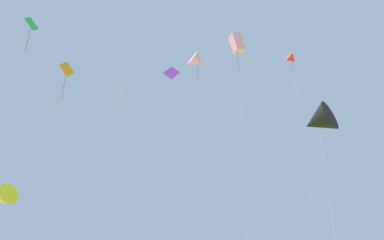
# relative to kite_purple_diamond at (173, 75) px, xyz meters

# --- Properties ---
(kite_purple_diamond) EXTENTS (3.76, 1.43, 29.53)m
(kite_purple_diamond) POSITION_rel_kite_purple_diamond_xyz_m (0.00, 0.00, 0.00)
(kite_purple_diamond) COLOR purple
(kite_purple_diamond) RESTS_ON ground
(kite_pink_box) EXTENTS (2.21, 3.10, 29.98)m
(kite_pink_box) POSITION_rel_kite_purple_diamond_xyz_m (9.25, -7.15, 0.63)
(kite_pink_box) COLOR pink
(kite_pink_box) RESTS_ON ground
(kite_red_delta) EXTENTS (2.28, 3.23, 30.70)m
(kite_red_delta) POSITION_rel_kite_purple_diamond_xyz_m (18.39, -1.59, 1.80)
(kite_red_delta) COLOR red
(kite_red_delta) RESTS_ON ground
(kite_pink_delta) EXTENTS (4.09, 4.31, 32.64)m
(kite_pink_delta) POSITION_rel_kite_purple_diamond_xyz_m (4.08, 1.12, 3.07)
(kite_pink_delta) COLOR pink
(kite_pink_delta) RESTS_ON ground
(kite_yellow_delta) EXTENTS (3.10, 2.96, 8.48)m
(kite_yellow_delta) POSITION_rel_kite_purple_diamond_xyz_m (-15.54, -11.49, -20.72)
(kite_yellow_delta) COLOR yellow
(kite_yellow_delta) RESTS_ON ground
(kite_black_delta) EXTENTS (4.21, 4.39, 15.30)m
(kite_black_delta) POSITION_rel_kite_purple_diamond_xyz_m (15.07, -15.52, -14.28)
(kite_black_delta) COLOR black
(kite_black_delta) RESTS_ON ground
(kite_orange_diamond) EXTENTS (2.14, 3.09, 16.72)m
(kite_orange_diamond) POSITION_rel_kite_purple_diamond_xyz_m (-7.12, -21.04, -12.56)
(kite_orange_diamond) COLOR orange
(kite_orange_diamond) RESTS_ON ground
(kite_green_diamond) EXTENTS (1.65, 2.72, 34.54)m
(kite_green_diamond) POSITION_rel_kite_purple_diamond_xyz_m (-20.25, -5.47, 4.74)
(kite_green_diamond) COLOR green
(kite_green_diamond) RESTS_ON ground
(kite_yellow_diamond) EXTENTS (1.52, 2.87, 28.34)m
(kite_yellow_diamond) POSITION_rel_kite_purple_diamond_xyz_m (-8.68, 5.16, -1.29)
(kite_yellow_diamond) COLOR yellow
(kite_yellow_diamond) RESTS_ON ground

